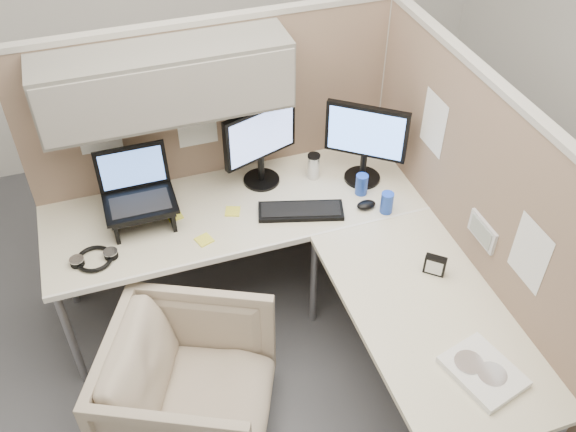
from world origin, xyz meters
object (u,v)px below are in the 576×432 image
object	(u,v)px
monitor_left	(260,140)
desk	(301,255)
office_chair	(190,385)
keyboard	(301,211)

from	to	relation	value
monitor_left	desk	bearing A→B (deg)	-106.76
office_chair	monitor_left	bearing A→B (deg)	-9.06
office_chair	monitor_left	size ratio (longest dim) A/B	1.59
keyboard	office_chair	bearing A→B (deg)	-125.41
keyboard	desk	bearing A→B (deg)	-93.32
desk	keyboard	bearing A→B (deg)	70.57
office_chair	monitor_left	xyz separation A→B (m)	(0.64, 0.92, 0.63)
office_chair	monitor_left	world-z (taller)	monitor_left
office_chair	keyboard	world-z (taller)	keyboard
monitor_left	keyboard	distance (m)	0.43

